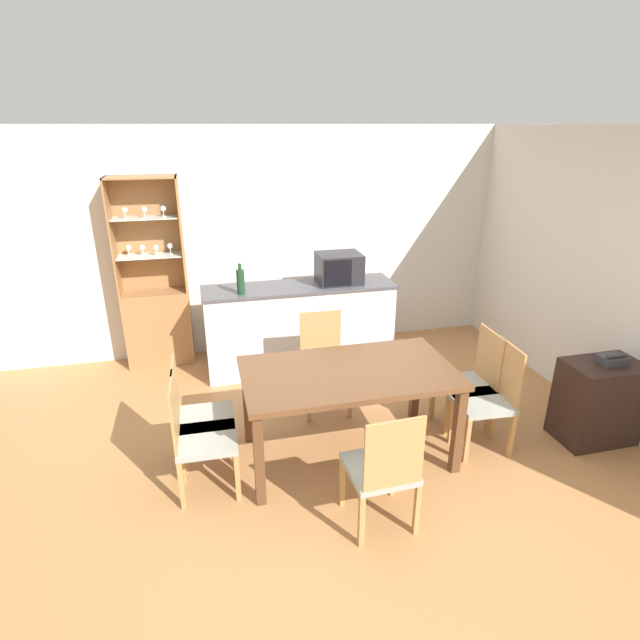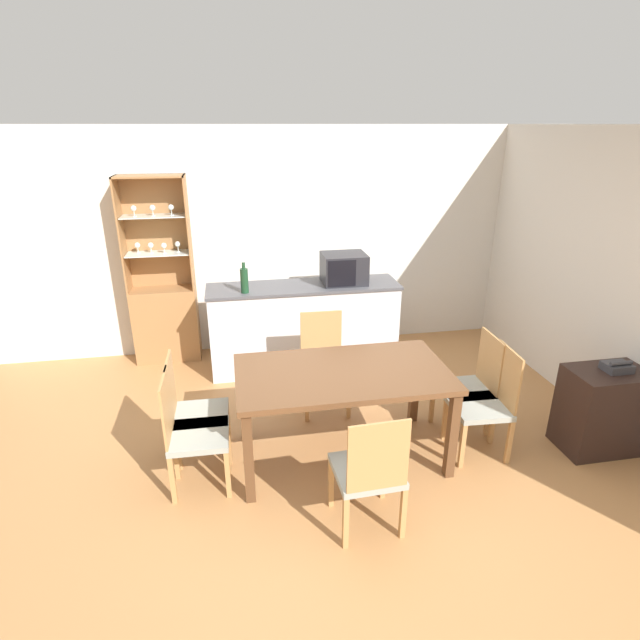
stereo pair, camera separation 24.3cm
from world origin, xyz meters
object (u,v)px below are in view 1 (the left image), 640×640
object	(u,v)px
dining_chair_head_near	(383,469)
wine_bottle	(241,281)
dining_chair_side_right_near	(487,398)
display_cabinet	(157,312)
dining_chair_side_left_near	(200,437)
dining_chair_head_far	(324,364)
telephone	(612,359)
side_cabinet	(598,401)
microwave	(339,268)
dining_table	(348,381)
dining_chair_side_right_far	(470,383)
dining_chair_side_left_far	(199,417)

from	to	relation	value
dining_chair_head_near	wine_bottle	size ratio (longest dim) A/B	2.92
dining_chair_side_right_near	display_cabinet	bearing A→B (deg)	52.97
dining_chair_side_left_near	dining_chair_head_far	bearing A→B (deg)	129.96
dining_chair_side_right_near	telephone	world-z (taller)	dining_chair_side_right_near
side_cabinet	dining_chair_head_far	bearing A→B (deg)	153.48
dining_chair_head_near	dining_chair_side_right_near	distance (m)	1.33
dining_chair_head_near	telephone	bearing A→B (deg)	11.01
microwave	display_cabinet	bearing A→B (deg)	165.96
dining_table	dining_chair_head_far	bearing A→B (deg)	89.91
dining_table	microwave	world-z (taller)	microwave
dining_chair_side_right_far	wine_bottle	size ratio (longest dim) A/B	2.92
dining_chair_side_right_far	dining_chair_head_near	bearing A→B (deg)	130.43
display_cabinet	dining_chair_side_right_far	world-z (taller)	display_cabinet
dining_table	dining_chair_side_right_far	size ratio (longest dim) A/B	1.79
dining_chair_side_left_near	microwave	bearing A→B (deg)	140.89
dining_table	dining_chair_side_left_far	distance (m)	1.19
dining_chair_side_left_far	microwave	world-z (taller)	microwave
dining_chair_side_right_near	dining_chair_side_right_far	size ratio (longest dim) A/B	1.00
microwave	dining_chair_head_far	bearing A→B (deg)	-113.52
dining_table	dining_chair_side_left_far	xyz separation A→B (m)	(-1.16, 0.14, -0.24)
dining_chair_side_right_far	microwave	xyz separation A→B (m)	(-0.77, 1.55, 0.66)
microwave	side_cabinet	bearing A→B (deg)	-48.28
dining_chair_head_near	dining_chair_side_right_far	size ratio (longest dim) A/B	1.00
dining_chair_head_near	dining_chair_head_far	size ratio (longest dim) A/B	1.00
dining_chair_head_near	microwave	xyz separation A→B (m)	(0.39, 2.48, 0.66)
dining_chair_side_left_near	wine_bottle	bearing A→B (deg)	165.09
dining_chair_side_left_far	dining_chair_side_left_near	distance (m)	0.27
wine_bottle	side_cabinet	size ratio (longest dim) A/B	0.44
microwave	dining_chair_side_right_far	bearing A→B (deg)	-63.68
dining_chair_side_left_far	side_cabinet	xyz separation A→B (m)	(3.29, -0.41, -0.09)
side_cabinet	telephone	bearing A→B (deg)	-4.26
display_cabinet	telephone	xyz separation A→B (m)	(3.74, -2.45, 0.15)
dining_chair_head_near	side_cabinet	xyz separation A→B (m)	(2.13, 0.52, -0.09)
display_cabinet	dining_chair_side_left_far	distance (m)	2.08
dining_table	dining_chair_side_left_far	bearing A→B (deg)	173.18
display_cabinet	dining_chair_head_far	bearing A→B (deg)	-41.46
display_cabinet	side_cabinet	world-z (taller)	display_cabinet
dining_chair_side_right_near	microwave	xyz separation A→B (m)	(-0.77, 1.83, 0.66)
display_cabinet	dining_chair_side_right_far	bearing A→B (deg)	-36.86
telephone	wine_bottle	bearing A→B (deg)	147.56
dining_chair_head_near	display_cabinet	bearing A→B (deg)	115.42
display_cabinet	microwave	distance (m)	2.08
side_cabinet	dining_chair_side_left_far	bearing A→B (deg)	172.90
side_cabinet	telephone	world-z (taller)	telephone
display_cabinet	dining_chair_side_left_near	bearing A→B (deg)	-80.05
dining_chair_side_right_far	side_cabinet	bearing A→B (deg)	-111.03
microwave	wine_bottle	world-z (taller)	microwave
dining_table	wine_bottle	bearing A→B (deg)	113.65
dining_chair_side_left_near	telephone	bearing A→B (deg)	88.83
display_cabinet	side_cabinet	xyz separation A→B (m)	(3.70, -2.45, -0.25)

